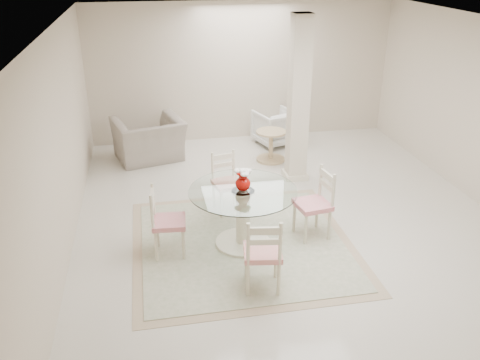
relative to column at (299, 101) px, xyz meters
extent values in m
plane|color=beige|center=(-0.50, -1.30, -1.35)|extent=(7.00, 7.00, 0.00)
cube|color=beige|center=(-0.50, 2.20, 0.00)|extent=(6.00, 0.02, 2.70)
cube|color=beige|center=(-0.50, -4.80, 0.00)|extent=(6.00, 0.02, 2.70)
cube|color=beige|center=(-3.50, -1.30, 0.00)|extent=(0.02, 7.00, 2.70)
cube|color=white|center=(-0.50, -1.30, 1.35)|extent=(6.00, 7.00, 0.02)
cube|color=beige|center=(0.00, 0.00, 0.00)|extent=(0.30, 0.30, 2.70)
cube|color=tan|center=(-1.29, -1.96, -1.35)|extent=(2.87, 2.87, 0.01)
cube|color=beige|center=(-1.29, -1.96, -1.34)|extent=(2.63, 2.63, 0.01)
cylinder|color=#EDE6C3|center=(-1.29, -1.96, -1.32)|extent=(0.72, 0.72, 0.05)
cylinder|color=#EDE6C3|center=(-1.29, -1.96, -0.94)|extent=(0.18, 0.18, 0.74)
cylinder|color=#EDE6C3|center=(-1.29, -1.96, -0.58)|extent=(0.30, 0.30, 0.03)
cylinder|color=white|center=(-1.29, -1.96, -0.56)|extent=(1.38, 1.38, 0.01)
ellipsoid|color=#AB0A05|center=(-1.29, -1.96, -0.46)|extent=(0.19, 0.19, 0.18)
cylinder|color=#AB0A05|center=(-1.29, -1.96, -0.35)|extent=(0.10, 0.10, 0.05)
cylinder|color=#AB0A05|center=(-1.29, -1.96, -0.31)|extent=(0.17, 0.17, 0.02)
ellipsoid|color=silver|center=(-1.29, -1.96, -0.29)|extent=(0.11, 0.11, 0.05)
ellipsoid|color=silver|center=(-1.23, -1.94, -0.30)|extent=(0.11, 0.11, 0.05)
ellipsoid|color=silver|center=(-1.34, -1.93, -0.30)|extent=(0.11, 0.11, 0.05)
ellipsoid|color=silver|center=(-1.28, -2.02, -0.31)|extent=(0.11, 0.11, 0.05)
cylinder|color=beige|center=(-0.54, -1.77, -1.13)|extent=(0.04, 0.04, 0.44)
cylinder|color=beige|center=(-0.48, -2.12, -1.13)|extent=(0.04, 0.04, 0.44)
cylinder|color=beige|center=(-0.20, -1.72, -1.13)|extent=(0.04, 0.04, 0.44)
cylinder|color=beige|center=(-0.14, -2.06, -1.13)|extent=(0.04, 0.04, 0.44)
cube|color=red|center=(-0.34, -1.92, -0.87)|extent=(0.49, 0.49, 0.07)
cube|color=beige|center=(-0.15, -1.89, -0.55)|extent=(0.10, 0.39, 0.52)
cylinder|color=beige|center=(-1.46, -1.20, -1.14)|extent=(0.04, 0.04, 0.42)
cylinder|color=beige|center=(-1.14, -1.14, -1.14)|extent=(0.04, 0.04, 0.42)
cylinder|color=beige|center=(-1.52, -0.88, -1.14)|extent=(0.04, 0.04, 0.42)
cylinder|color=beige|center=(-1.20, -0.82, -1.14)|extent=(0.04, 0.04, 0.42)
cube|color=red|center=(-1.33, -1.01, -0.90)|extent=(0.47, 0.47, 0.06)
cube|color=beige|center=(-1.37, -0.83, -0.60)|extent=(0.36, 0.11, 0.49)
cylinder|color=beige|center=(-2.08, -2.18, -1.14)|extent=(0.04, 0.04, 0.43)
cylinder|color=beige|center=(-2.06, -1.85, -1.14)|extent=(0.04, 0.04, 0.43)
cylinder|color=beige|center=(-2.42, -2.15, -1.14)|extent=(0.04, 0.04, 0.43)
cylinder|color=beige|center=(-2.39, -1.82, -1.14)|extent=(0.04, 0.04, 0.43)
cube|color=red|center=(-2.24, -2.00, -0.89)|extent=(0.44, 0.44, 0.07)
cube|color=beige|center=(-2.42, -1.99, -0.58)|extent=(0.07, 0.37, 0.50)
cylinder|color=#ECE4C2|center=(-1.05, -2.77, -1.13)|extent=(0.04, 0.04, 0.44)
cylinder|color=#ECE4C2|center=(-1.39, -2.71, -1.13)|extent=(0.04, 0.04, 0.44)
cylinder|color=#ECE4C2|center=(-1.10, -3.10, -1.13)|extent=(0.04, 0.04, 0.44)
cylinder|color=#ECE4C2|center=(-1.44, -3.05, -1.13)|extent=(0.04, 0.04, 0.44)
cube|color=red|center=(-1.25, -2.91, -0.88)|extent=(0.48, 0.48, 0.07)
cube|color=#ECE4C2|center=(-1.28, -3.10, -0.56)|extent=(0.38, 0.10, 0.52)
imported|color=gray|center=(-2.41, 1.30, -0.97)|extent=(1.41, 1.30, 0.77)
imported|color=silver|center=(0.07, 1.66, -1.01)|extent=(0.92, 0.94, 0.68)
cylinder|color=tan|center=(-0.23, 0.82, -1.33)|extent=(0.53, 0.53, 0.04)
cylinder|color=tan|center=(-0.23, 0.82, -1.07)|extent=(0.08, 0.08, 0.50)
cylinder|color=tan|center=(-0.23, 0.82, -0.80)|extent=(0.55, 0.55, 0.03)
camera|label=1|loc=(-2.39, -7.61, 2.23)|focal=38.00mm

